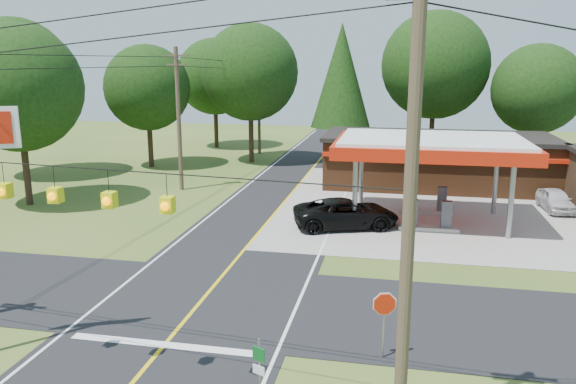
% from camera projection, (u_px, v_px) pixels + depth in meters
% --- Properties ---
extents(ground, '(120.00, 120.00, 0.00)m').
position_uv_depth(ground, '(202.00, 300.00, 21.70)').
color(ground, '#3B561E').
rests_on(ground, ground).
extents(main_highway, '(8.00, 120.00, 0.02)m').
position_uv_depth(main_highway, '(202.00, 300.00, 21.70)').
color(main_highway, black).
rests_on(main_highway, ground).
extents(cross_road, '(70.00, 7.00, 0.02)m').
position_uv_depth(cross_road, '(202.00, 300.00, 21.70)').
color(cross_road, black).
rests_on(cross_road, ground).
extents(lane_center_yellow, '(0.15, 110.00, 0.00)m').
position_uv_depth(lane_center_yellow, '(202.00, 300.00, 21.70)').
color(lane_center_yellow, yellow).
rests_on(lane_center_yellow, main_highway).
extents(gas_canopy, '(10.60, 7.40, 4.88)m').
position_uv_depth(gas_canopy, '(431.00, 148.00, 31.43)').
color(gas_canopy, gray).
rests_on(gas_canopy, ground).
extents(convenience_store, '(16.40, 7.55, 3.80)m').
position_uv_depth(convenience_store, '(437.00, 160.00, 41.31)').
color(convenience_store, '#5B331A').
rests_on(convenience_store, ground).
extents(utility_pole_near_right, '(1.80, 0.30, 11.50)m').
position_uv_depth(utility_pole_near_right, '(410.00, 206.00, 12.24)').
color(utility_pole_near_right, '#473828').
rests_on(utility_pole_near_right, ground).
extents(utility_pole_far_left, '(1.80, 0.30, 10.00)m').
position_uv_depth(utility_pole_far_left, '(179.00, 117.00, 39.23)').
color(utility_pole_far_left, '#473828').
rests_on(utility_pole_far_left, ground).
extents(utility_pole_north, '(0.30, 0.30, 9.50)m').
position_uv_depth(utility_pole_north, '(259.00, 106.00, 55.28)').
color(utility_pole_north, '#473828').
rests_on(utility_pole_north, ground).
extents(overhead_beacons, '(17.04, 2.04, 1.03)m').
position_uv_depth(overhead_beacons, '(80.00, 171.00, 14.75)').
color(overhead_beacons, black).
rests_on(overhead_beacons, ground).
extents(treeline_backdrop, '(70.27, 51.59, 13.30)m').
position_uv_depth(treeline_backdrop, '(316.00, 82.00, 42.77)').
color(treeline_backdrop, '#332316').
rests_on(treeline_backdrop, ground).
extents(suv_car, '(7.31, 7.31, 1.61)m').
position_uv_depth(suv_car, '(346.00, 214.00, 31.03)').
color(suv_car, black).
rests_on(suv_car, ground).
extents(sedan_car, '(4.13, 4.13, 1.33)m').
position_uv_depth(sedan_car, '(555.00, 200.00, 34.58)').
color(sedan_car, silver).
rests_on(sedan_car, ground).
extents(octagonal_stop_sign, '(0.76, 0.25, 2.20)m').
position_uv_depth(octagonal_stop_sign, '(384.00, 310.00, 17.12)').
color(octagonal_stop_sign, gray).
rests_on(octagonal_stop_sign, ground).
extents(route_sign_post, '(0.37, 0.18, 1.88)m').
position_uv_depth(route_sign_post, '(259.00, 365.00, 14.98)').
color(route_sign_post, gray).
rests_on(route_sign_post, ground).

